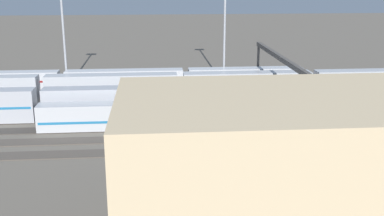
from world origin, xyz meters
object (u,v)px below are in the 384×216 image
train_on_track_2 (247,86)px  train_on_track_0 (125,79)px  signal_gantry (285,65)px  train_on_track_5 (265,112)px  train_on_track_4 (118,103)px

train_on_track_2 → train_on_track_0: size_ratio=1.68×
signal_gantry → train_on_track_0: bearing=-32.8°
train_on_track_2 → train_on_track_0: 24.66m
train_on_track_2 → train_on_track_5: (0.21, 15.00, -0.52)m
train_on_track_5 → signal_gantry: size_ratio=1.66×
train_on_track_4 → train_on_track_5: size_ratio=1.08×
train_on_track_4 → train_on_track_0: (0.07, -20.00, -0.60)m
train_on_track_2 → signal_gantry: signal_gantry is taller
train_on_track_4 → train_on_track_2: 24.58m
train_on_track_2 → train_on_track_5: size_ratio=1.80×
signal_gantry → train_on_track_4: bearing=5.3°
train_on_track_5 → train_on_track_0: 33.51m
train_on_track_4 → signal_gantry: 27.69m
train_on_track_4 → train_on_track_0: size_ratio=1.00×
train_on_track_2 → train_on_track_5: bearing=89.2°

